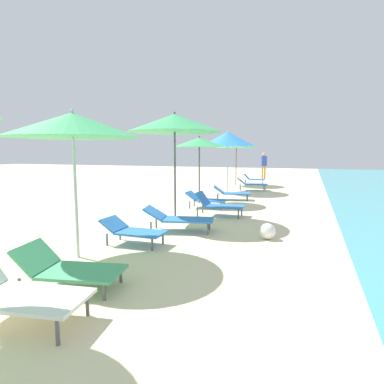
# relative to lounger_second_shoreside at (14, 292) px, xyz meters

# --- Properties ---
(lounger_second_shoreside) EXTENTS (1.54, 0.90, 0.72)m
(lounger_second_shoreside) POSITION_rel_lounger_second_shoreside_xyz_m (0.00, 0.00, 0.00)
(lounger_second_shoreside) COLOR white
(lounger_second_shoreside) RESTS_ON ground
(umbrella_third) EXTENTS (2.23, 2.23, 2.54)m
(umbrella_third) POSITION_rel_lounger_second_shoreside_xyz_m (-0.84, 2.02, 1.92)
(umbrella_third) COLOR silver
(umbrella_third) RESTS_ON ground
(lounger_third_shoreside) EXTENTS (1.25, 0.57, 0.51)m
(lounger_third_shoreside) POSITION_rel_lounger_second_shoreside_xyz_m (-0.34, 3.03, -0.06)
(lounger_third_shoreside) COLOR blue
(lounger_third_shoreside) RESTS_ON ground
(lounger_third_inland) EXTENTS (1.47, 0.93, 0.59)m
(lounger_third_inland) POSITION_rel_lounger_second_shoreside_xyz_m (-0.08, 0.92, -0.07)
(lounger_third_inland) COLOR #4CA572
(lounger_third_inland) RESTS_ON ground
(umbrella_fourth) EXTENTS (2.48, 2.48, 2.87)m
(umbrella_fourth) POSITION_rel_lounger_second_shoreside_xyz_m (-0.45, 5.42, 2.22)
(umbrella_fourth) COLOR #4C4C51
(umbrella_fourth) RESTS_ON ground
(lounger_fourth_shoreside) EXTENTS (1.37, 0.65, 0.68)m
(lounger_fourth_shoreside) POSITION_rel_lounger_second_shoreside_xyz_m (0.46, 6.44, -0.01)
(lounger_fourth_shoreside) COLOR blue
(lounger_fourth_shoreside) RESTS_ON ground
(lounger_fourth_inland) EXTENTS (1.68, 0.94, 0.57)m
(lounger_fourth_inland) POSITION_rel_lounger_second_shoreside_xyz_m (0.09, 4.33, -0.03)
(lounger_fourth_inland) COLOR blue
(lounger_fourth_inland) RESTS_ON ground
(umbrella_fifth) EXTENTS (1.85, 1.85, 2.40)m
(umbrella_fifth) POSITION_rel_lounger_second_shoreside_xyz_m (-0.82, 8.48, 1.82)
(umbrella_fifth) COLOR #4C4C51
(umbrella_fifth) RESTS_ON ground
(lounger_fifth_shoreside) EXTENTS (1.48, 0.87, 0.54)m
(lounger_fifth_shoreside) POSITION_rel_lounger_second_shoreside_xyz_m (0.08, 9.62, -0.06)
(lounger_fifth_shoreside) COLOR blue
(lounger_fifth_shoreside) RESTS_ON ground
(lounger_fifth_inland) EXTENTS (1.32, 0.66, 0.54)m
(lounger_fifth_inland) POSITION_rel_lounger_second_shoreside_xyz_m (-0.28, 7.55, -0.06)
(lounger_fifth_inland) COLOR blue
(lounger_fifth_inland) RESTS_ON ground
(umbrella_sixth) EXTENTS (2.45, 2.45, 2.81)m
(umbrella_sixth) POSITION_rel_lounger_second_shoreside_xyz_m (-0.68, 12.04, 2.07)
(umbrella_sixth) COLOR silver
(umbrella_sixth) RESTS_ON ground
(lounger_sixth_shoreside) EXTENTS (1.51, 0.94, 0.61)m
(lounger_sixth_shoreside) POSITION_rel_lounger_second_shoreside_xyz_m (0.27, 13.01, -0.01)
(lounger_sixth_shoreside) COLOR blue
(lounger_sixth_shoreside) RESTS_ON ground
(umbrella_farthest) EXTENTS (2.23, 2.23, 2.59)m
(umbrella_farthest) POSITION_rel_lounger_second_shoreside_xyz_m (-0.96, 15.17, 1.94)
(umbrella_farthest) COLOR olive
(umbrella_farthest) RESTS_ON ground
(lounger_farthest_shoreside) EXTENTS (1.26, 0.78, 0.58)m
(lounger_farthest_shoreside) POSITION_rel_lounger_second_shoreside_xyz_m (-0.19, 16.42, -0.06)
(lounger_farthest_shoreside) COLOR blue
(lounger_farthest_shoreside) RESTS_ON ground
(person_walking_near) EXTENTS (0.42, 0.36, 1.79)m
(person_walking_near) POSITION_rel_lounger_second_shoreside_xyz_m (-0.13, 20.23, 0.75)
(person_walking_near) COLOR orange
(person_walking_near) RESTS_ON ground
(beach_ball) EXTENTS (0.34, 0.34, 0.34)m
(beach_ball) POSITION_rel_lounger_second_shoreside_xyz_m (2.11, 4.36, -0.18)
(beach_ball) COLOR white
(beach_ball) RESTS_ON ground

